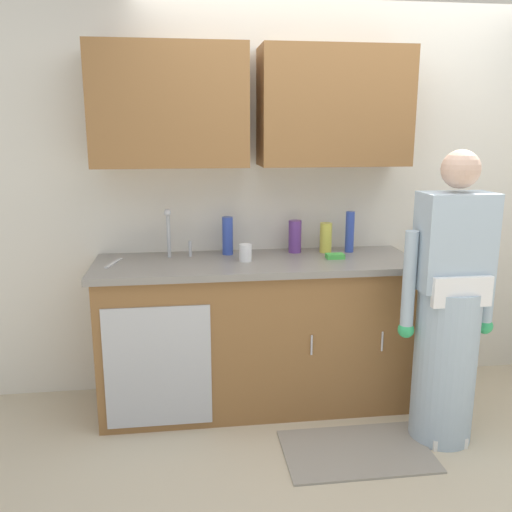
% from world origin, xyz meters
% --- Properties ---
extents(ground_plane, '(9.00, 9.00, 0.00)m').
position_xyz_m(ground_plane, '(0.00, 0.00, 0.00)').
color(ground_plane, beige).
extents(kitchen_wall_with_uppers, '(4.80, 0.44, 2.70)m').
position_xyz_m(kitchen_wall_with_uppers, '(-0.14, 0.99, 1.48)').
color(kitchen_wall_with_uppers, silver).
rests_on(kitchen_wall_with_uppers, ground).
extents(counter_cabinet, '(1.90, 0.62, 0.90)m').
position_xyz_m(counter_cabinet, '(-0.55, 0.70, 0.45)').
color(counter_cabinet, brown).
rests_on(counter_cabinet, ground).
extents(countertop, '(1.96, 0.66, 0.04)m').
position_xyz_m(countertop, '(-0.55, 0.70, 0.92)').
color(countertop, gray).
rests_on(countertop, counter_cabinet).
extents(sink, '(0.50, 0.36, 0.35)m').
position_xyz_m(sink, '(-1.04, 0.71, 0.93)').
color(sink, '#B7BABF').
rests_on(sink, counter_cabinet).
extents(person_at_sink, '(0.55, 0.34, 1.62)m').
position_xyz_m(person_at_sink, '(0.44, 0.15, 0.69)').
color(person_at_sink, white).
rests_on(person_at_sink, ground).
extents(floor_mat, '(0.80, 0.50, 0.01)m').
position_xyz_m(floor_mat, '(-0.08, 0.05, 0.01)').
color(floor_mat, gray).
rests_on(floor_mat, ground).
extents(bottle_water_short, '(0.08, 0.08, 0.21)m').
position_xyz_m(bottle_water_short, '(-0.27, 0.88, 1.04)').
color(bottle_water_short, '#66388C').
rests_on(bottle_water_short, countertop).
extents(bottle_water_tall, '(0.06, 0.06, 0.26)m').
position_xyz_m(bottle_water_tall, '(0.08, 0.85, 1.07)').
color(bottle_water_tall, '#334CB2').
rests_on(bottle_water_tall, countertop).
extents(bottle_cleaner_spray, '(0.07, 0.07, 0.24)m').
position_xyz_m(bottle_cleaner_spray, '(-0.71, 0.88, 1.06)').
color(bottle_cleaner_spray, '#334CB2').
rests_on(bottle_cleaner_spray, countertop).
extents(bottle_dish_liquid, '(0.08, 0.08, 0.19)m').
position_xyz_m(bottle_dish_liquid, '(-0.07, 0.86, 1.04)').
color(bottle_dish_liquid, '#D8D14C').
rests_on(bottle_dish_liquid, countertop).
extents(cup_by_sink, '(0.08, 0.08, 0.10)m').
position_xyz_m(cup_by_sink, '(-0.62, 0.68, 0.99)').
color(cup_by_sink, white).
rests_on(cup_by_sink, countertop).
extents(knife_on_counter, '(0.08, 0.24, 0.01)m').
position_xyz_m(knife_on_counter, '(-1.40, 0.72, 0.94)').
color(knife_on_counter, silver).
rests_on(knife_on_counter, countertop).
extents(sponge, '(0.11, 0.07, 0.03)m').
position_xyz_m(sponge, '(-0.06, 0.68, 0.96)').
color(sponge, '#4CBF4C').
rests_on(sponge, countertop).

